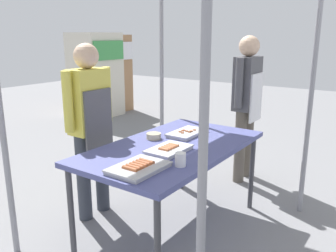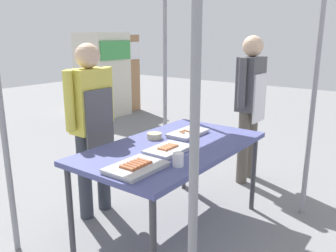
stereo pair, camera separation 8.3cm
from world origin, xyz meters
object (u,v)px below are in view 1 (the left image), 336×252
(drink_cup_near_edge, at_px, (180,159))
(customer_nearby, at_px, (247,97))
(neighbor_stall_left, at_px, (107,73))
(tray_meat_skewers, at_px, (187,133))
(tray_pork_links, at_px, (139,168))
(tray_grilled_sausages, at_px, (169,149))
(stall_table, at_px, (173,151))
(neighbor_stall_right, at_px, (96,75))
(vendor_woman, at_px, (90,118))
(condiment_bowl, at_px, (154,136))

(drink_cup_near_edge, xyz_separation_m, customer_nearby, (1.73, 0.26, 0.15))
(neighbor_stall_left, bearing_deg, tray_meat_skewers, -127.21)
(tray_meat_skewers, bearing_deg, tray_pork_links, -168.08)
(neighbor_stall_left, bearing_deg, tray_grilled_sausages, -130.49)
(tray_grilled_sausages, xyz_separation_m, drink_cup_near_edge, (-0.20, -0.23, 0.03))
(stall_table, bearing_deg, neighbor_stall_right, 53.72)
(stall_table, distance_m, tray_meat_skewers, 0.33)
(stall_table, distance_m, neighbor_stall_right, 4.63)
(vendor_woman, xyz_separation_m, customer_nearby, (1.56, -0.78, 0.04))
(tray_pork_links, height_order, vendor_woman, vendor_woman)
(tray_meat_skewers, distance_m, tray_pork_links, 0.92)
(tray_pork_links, distance_m, vendor_woman, 0.96)
(tray_pork_links, height_order, neighbor_stall_left, neighbor_stall_left)
(tray_meat_skewers, distance_m, vendor_woman, 0.86)
(tray_meat_skewers, distance_m, customer_nearby, 1.07)
(drink_cup_near_edge, height_order, neighbor_stall_left, neighbor_stall_left)
(customer_nearby, bearing_deg, tray_grilled_sausages, -179.01)
(tray_grilled_sausages, xyz_separation_m, neighbor_stall_left, (3.37, 3.95, 0.04))
(stall_table, distance_m, neighbor_stall_left, 5.04)
(tray_meat_skewers, height_order, neighbor_stall_left, neighbor_stall_left)
(tray_pork_links, xyz_separation_m, drink_cup_near_edge, (0.22, -0.18, 0.03))
(condiment_bowl, distance_m, drink_cup_near_edge, 0.68)
(tray_pork_links, height_order, customer_nearby, customer_nearby)
(tray_meat_skewers, xyz_separation_m, neighbor_stall_right, (2.42, 3.66, 0.07))
(tray_meat_skewers, height_order, neighbor_stall_right, neighbor_stall_right)
(stall_table, height_order, drink_cup_near_edge, drink_cup_near_edge)
(neighbor_stall_right, bearing_deg, condiment_bowl, -127.55)
(vendor_woman, bearing_deg, stall_table, 104.49)
(tray_grilled_sausages, relative_size, tray_meat_skewers, 0.92)
(stall_table, distance_m, drink_cup_near_edge, 0.48)
(customer_nearby, height_order, neighbor_stall_right, neighbor_stall_right)
(tray_meat_skewers, height_order, condiment_bowl, condiment_bowl)
(condiment_bowl, distance_m, vendor_woman, 0.58)
(stall_table, height_order, tray_meat_skewers, tray_meat_skewers)
(tray_pork_links, relative_size, neighbor_stall_right, 0.23)
(tray_meat_skewers, distance_m, condiment_bowl, 0.31)
(stall_table, bearing_deg, tray_grilled_sausages, -156.44)
(tray_meat_skewers, height_order, tray_pork_links, tray_pork_links)
(tray_pork_links, xyz_separation_m, neighbor_stall_right, (3.32, 3.85, 0.06))
(drink_cup_near_edge, height_order, customer_nearby, customer_nearby)
(customer_nearby, relative_size, neighbor_stall_right, 0.97)
(tray_pork_links, relative_size, neighbor_stall_left, 0.24)
(drink_cup_near_edge, height_order, neighbor_stall_right, neighbor_stall_right)
(condiment_bowl, xyz_separation_m, neighbor_stall_right, (2.69, 3.50, 0.06))
(neighbor_stall_right, bearing_deg, vendor_woman, -134.42)
(tray_grilled_sausages, height_order, customer_nearby, customer_nearby)
(condiment_bowl, height_order, neighbor_stall_left, neighbor_stall_left)
(vendor_woman, xyz_separation_m, neighbor_stall_left, (3.41, 3.14, -0.10))
(drink_cup_near_edge, bearing_deg, stall_table, 40.07)
(condiment_bowl, distance_m, neighbor_stall_right, 4.41)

